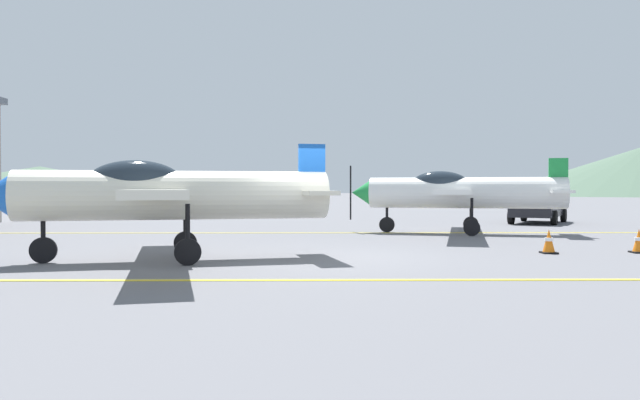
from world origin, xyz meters
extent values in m
plane|color=slate|center=(0.00, 0.00, 0.00)|extent=(400.00, 400.00, 0.00)
cube|color=yellow|center=(0.00, -3.50, 0.01)|extent=(80.00, 0.16, 0.01)
cube|color=yellow|center=(0.00, 7.75, 0.01)|extent=(80.00, 0.16, 0.01)
cylinder|color=silver|center=(-3.14, -0.40, 1.42)|extent=(6.75, 2.56, 1.08)
ellipsoid|color=#1E2833|center=(-4.00, -0.60, 1.75)|extent=(2.11, 1.30, 0.88)
cube|color=silver|center=(-3.53, -0.49, 1.47)|extent=(3.00, 8.66, 0.16)
cube|color=silver|center=(-0.18, 0.29, 1.47)|extent=(1.25, 2.64, 0.10)
cube|color=blue|center=(-0.18, 0.29, 2.01)|extent=(0.63, 0.25, 1.18)
cylinder|color=black|center=(-5.82, -1.02, 0.77)|extent=(0.10, 0.10, 0.99)
cylinder|color=black|center=(-5.82, -1.02, 0.27)|extent=(0.56, 0.24, 0.55)
cylinder|color=black|center=(-3.20, 0.70, 0.77)|extent=(0.10, 0.10, 0.99)
cylinder|color=black|center=(-3.20, 0.70, 0.27)|extent=(0.56, 0.24, 0.55)
cylinder|color=black|center=(-2.71, -1.41, 0.77)|extent=(0.10, 0.10, 0.99)
cylinder|color=black|center=(-2.71, -1.41, 0.27)|extent=(0.56, 0.24, 0.55)
cylinder|color=white|center=(5.16, 7.45, 1.42)|extent=(6.74, 2.61, 1.08)
cone|color=#1E8C3F|center=(1.58, 8.31, 1.42)|extent=(0.88, 1.05, 0.92)
cube|color=black|center=(1.20, 8.40, 1.42)|extent=(0.07, 0.12, 1.96)
ellipsoid|color=#1E2833|center=(4.30, 7.66, 1.75)|extent=(2.11, 1.32, 0.88)
cube|color=white|center=(4.78, 7.54, 1.47)|extent=(3.06, 8.65, 0.16)
cube|color=white|center=(8.12, 6.74, 1.47)|extent=(1.26, 2.64, 0.10)
cube|color=#1E8C3F|center=(8.12, 6.74, 2.01)|extent=(0.63, 0.26, 1.18)
cylinder|color=black|center=(2.49, 8.09, 0.77)|extent=(0.10, 0.10, 0.99)
cylinder|color=black|center=(2.49, 8.09, 0.27)|extent=(0.56, 0.24, 0.55)
cylinder|color=black|center=(5.60, 8.45, 0.77)|extent=(0.10, 0.10, 0.99)
cylinder|color=black|center=(5.60, 8.45, 0.27)|extent=(0.56, 0.24, 0.55)
cylinder|color=black|center=(5.10, 6.35, 0.77)|extent=(0.10, 0.10, 0.99)
cylinder|color=black|center=(5.10, 6.35, 0.27)|extent=(0.56, 0.24, 0.55)
cube|color=black|center=(10.09, 14.00, 0.70)|extent=(3.70, 4.63, 0.75)
cube|color=black|center=(10.16, 14.13, 1.35)|extent=(2.57, 2.88, 0.55)
cylinder|color=black|center=(8.60, 13.22, 0.32)|extent=(0.51, 0.66, 0.64)
cylinder|color=black|center=(10.17, 12.32, 0.32)|extent=(0.51, 0.66, 0.64)
cylinder|color=black|center=(10.01, 15.68, 0.32)|extent=(0.51, 0.66, 0.64)
cylinder|color=black|center=(11.58, 14.79, 0.32)|extent=(0.51, 0.66, 0.64)
cube|color=black|center=(5.56, 0.84, 0.02)|extent=(0.36, 0.36, 0.04)
cone|color=orange|center=(5.56, 0.84, 0.32)|extent=(0.29, 0.29, 0.55)
cylinder|color=white|center=(5.56, 0.84, 0.34)|extent=(0.20, 0.20, 0.08)
cube|color=black|center=(7.79, 0.93, 0.02)|extent=(0.36, 0.36, 0.04)
cone|color=orange|center=(7.79, 0.93, 0.32)|extent=(0.29, 0.29, 0.55)
cylinder|color=white|center=(7.79, 0.93, 0.34)|extent=(0.20, 0.20, 0.08)
cone|color=#4C6651|center=(-75.96, 156.91, 3.86)|extent=(81.11, 81.11, 7.72)
camera|label=1|loc=(-0.12, -14.00, 1.57)|focal=34.65mm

